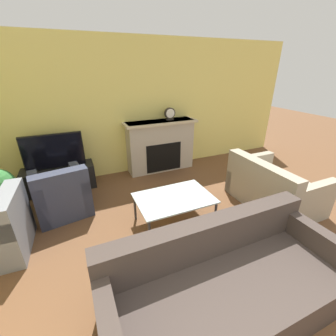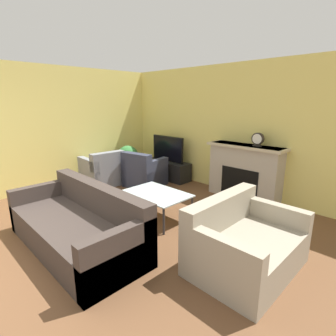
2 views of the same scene
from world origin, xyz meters
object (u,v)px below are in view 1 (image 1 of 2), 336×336
object	(u,v)px
armchair_accent	(62,196)
coffee_table	(174,200)
tv	(54,151)
couch_loveseat	(272,189)
mantel_clock	(170,114)
couch_sectional	(225,287)

from	to	relation	value
armchair_accent	coffee_table	bearing A→B (deg)	137.29
tv	couch_loveseat	world-z (taller)	tv
armchair_accent	mantel_clock	distance (m)	2.63
mantel_clock	coffee_table	bearing A→B (deg)	-112.31
tv	armchair_accent	bearing A→B (deg)	-87.26
tv	couch_sectional	world-z (taller)	tv
couch_sectional	couch_loveseat	xyz separation A→B (m)	(1.84, 1.18, 0.00)
couch_loveseat	mantel_clock	xyz separation A→B (m)	(-0.95, 2.09, 0.95)
couch_loveseat	tv	bearing A→B (deg)	58.74
couch_loveseat	mantel_clock	bearing A→B (deg)	24.52
tv	couch_sectional	distance (m)	3.50
tv	couch_loveseat	distance (m)	3.85
mantel_clock	couch_sectional	bearing A→B (deg)	-105.28
mantel_clock	couch_loveseat	bearing A→B (deg)	-65.48
tv	couch_sectional	xyz separation A→B (m)	(1.42, -3.16, -0.49)
tv	couch_sectional	bearing A→B (deg)	-65.74
tv	coffee_table	distance (m)	2.39
tv	mantel_clock	bearing A→B (deg)	2.59
armchair_accent	tv	bearing A→B (deg)	-96.96
tv	coffee_table	bearing A→B (deg)	-49.41
couch_loveseat	mantel_clock	distance (m)	2.49
couch_loveseat	couch_sectional	bearing A→B (deg)	122.51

